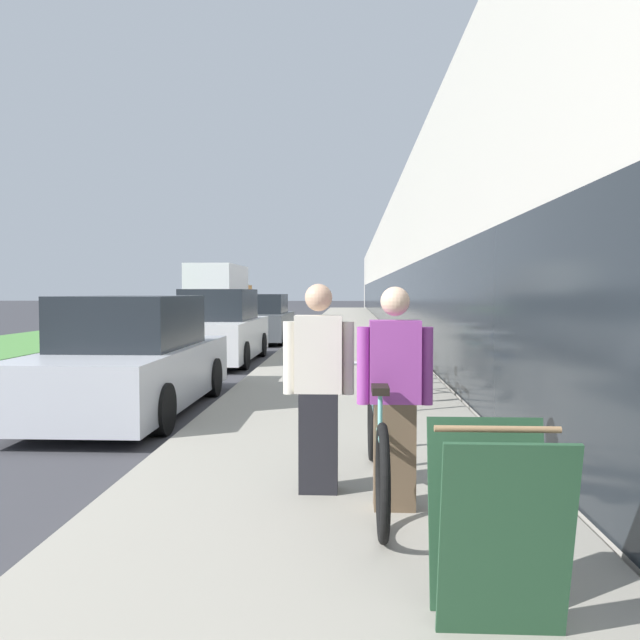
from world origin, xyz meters
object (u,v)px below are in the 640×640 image
Objects in this scene: bike_rack_hoop at (410,368)px; cruiser_bike_nearest at (413,368)px; parked_sedan_far at (261,320)px; moving_truck at (221,295)px; tandem_bicycle at (376,442)px; vintage_roadster_curbside at (220,330)px; parked_sedan_curbside at (133,360)px; person_bystander at (319,388)px; sandwich_board_sign at (496,524)px; person_rider at (395,397)px; cruiser_bike_middle at (399,353)px.

bike_rack_hoop is 0.49× the size of cruiser_bike_nearest.
parked_sedan_far is 0.59× the size of moving_truck.
tandem_bicycle is 10.26m from vintage_roadster_curbside.
parked_sedan_curbside reaches higher than bike_rack_hoop.
bike_rack_hoop is at bearing -97.84° from cruiser_bike_nearest.
person_bystander is 0.22× the size of moving_truck.
bike_rack_hoop is (0.58, 3.50, 0.13)m from tandem_bicycle.
sandwich_board_sign reaches higher than tandem_bicycle.
tandem_bicycle is at bearing -75.88° from moving_truck.
parked_sedan_far is at bearing 106.88° from bike_rack_hoop.
tandem_bicycle is at bearing 109.55° from person_rider.
person_rider is at bearing -97.01° from bike_rack_hoop.
person_bystander is at bearing -74.06° from vintage_roadster_curbside.
parked_sedan_curbside is at bearing 130.21° from tandem_bicycle.
cruiser_bike_nearest is at bearing 87.55° from sandwich_board_sign.
person_rider is 0.64m from person_bystander.
person_rider is 1.81× the size of bike_rack_hoop.
sandwich_board_sign is at bearing -72.37° from vintage_roadster_curbside.
sandwich_board_sign is 29.72m from moving_truck.
vintage_roadster_curbside is (-2.78, 9.72, -0.17)m from person_bystander.
person_rider is 28.20m from moving_truck.
person_rider reaches higher than parked_sedan_far.
bike_rack_hoop is at bearing 82.99° from person_rider.
moving_truck reaches higher than person_rider.
parked_sedan_far is 12.05m from moving_truck.
tandem_bicycle is 4.88m from parked_sedan_curbside.
parked_sedan_curbside is at bearing 128.91° from person_rider.
cruiser_bike_middle is 8.59m from sandwich_board_sign.
vintage_roadster_curbside reaches higher than bike_rack_hoop.
sandwich_board_sign is at bearing -78.46° from parked_sedan_far.
sandwich_board_sign is (-0.12, -5.30, -0.06)m from bike_rack_hoop.
person_bystander reaches higher than person_rider.
person_rider is at bearing -70.45° from tandem_bicycle.
bike_rack_hoop is 0.19× the size of vintage_roadster_curbside.
bike_rack_hoop is 0.45× the size of cruiser_bike_middle.
cruiser_bike_middle reaches higher than tandem_bicycle.
moving_truck is at bearing 110.36° from cruiser_bike_middle.
bike_rack_hoop is at bearing -92.24° from cruiser_bike_middle.
moving_truck is (-6.80, 27.02, 0.98)m from tandem_bicycle.
vintage_roadster_curbside is (-3.32, 10.06, -0.15)m from person_rider.
sandwich_board_sign is (-0.25, -8.58, 0.07)m from cruiser_bike_middle.
parked_sedan_curbside is (-3.85, -3.07, 0.18)m from cruiser_bike_middle.
moving_truck is (-3.65, 23.29, 0.79)m from parked_sedan_curbside.
tandem_bicycle is 4.69m from cruiser_bike_nearest.
cruiser_bike_middle is (1.14, 6.76, -0.40)m from person_bystander.
bike_rack_hoop is 0.12× the size of moving_truck.
sandwich_board_sign is at bearing -63.91° from person_bystander.
cruiser_bike_nearest is 0.38× the size of vintage_roadster_curbside.
vintage_roadster_curbside reaches higher than parked_sedan_far.
cruiser_bike_middle is 0.42× the size of parked_sedan_curbside.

